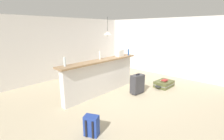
{
  "coord_description": "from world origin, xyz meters",
  "views": [
    {
      "loc": [
        -3.83,
        -3.07,
        2.08
      ],
      "look_at": [
        0.24,
        0.67,
        0.63
      ],
      "focal_mm": 25.76,
      "sensor_mm": 36.0,
      "label": 1
    }
  ],
  "objects": [
    {
      "name": "grocery_bag",
      "position": [
        0.45,
        0.51,
        1.23
      ],
      "size": [
        0.26,
        0.18,
        0.22
      ],
      "primitive_type": "cube",
      "color": "silver",
      "rests_on": "bar_countertop"
    },
    {
      "name": "ground_plane",
      "position": [
        0.0,
        0.0,
        -0.03
      ],
      "size": [
        13.0,
        13.0,
        0.05
      ],
      "primitive_type": "cube",
      "color": "#BCAD8E"
    },
    {
      "name": "pendant_lamp",
      "position": [
        0.95,
        1.57,
        1.87
      ],
      "size": [
        0.34,
        0.34,
        0.74
      ],
      "color": "black"
    },
    {
      "name": "suitcase_upright_charcoal",
      "position": [
        0.32,
        -0.36,
        0.33
      ],
      "size": [
        0.47,
        0.3,
        0.67
      ],
      "color": "#38383D",
      "rests_on": "ground_plane"
    },
    {
      "name": "book_stack",
      "position": [
        1.49,
        -0.74,
        0.25
      ],
      "size": [
        0.27,
        0.23,
        0.06
      ],
      "color": "tan",
      "rests_on": "suitcase_flat_olive"
    },
    {
      "name": "dining_chair_near_partition",
      "position": [
        0.92,
        1.12,
        0.52
      ],
      "size": [
        0.47,
        0.47,
        0.93
      ],
      "color": "#9E754C",
      "rests_on": "ground_plane"
    },
    {
      "name": "wall_back",
      "position": [
        0.0,
        3.05,
        1.25
      ],
      "size": [
        6.6,
        0.1,
        2.5
      ],
      "primitive_type": "cube",
      "color": "silver",
      "rests_on": "ground_plane"
    },
    {
      "name": "dining_table",
      "position": [
        0.96,
        1.63,
        0.65
      ],
      "size": [
        1.1,
        0.8,
        0.74
      ],
      "color": "#332319",
      "rests_on": "ground_plane"
    },
    {
      "name": "wall_right",
      "position": [
        3.05,
        0.3,
        1.25
      ],
      "size": [
        0.1,
        6.0,
        2.5
      ],
      "primitive_type": "cube",
      "color": "silver",
      "rests_on": "ground_plane"
    },
    {
      "name": "bottle_clear",
      "position": [
        -1.69,
        0.55,
        1.24
      ],
      "size": [
        0.06,
        0.06,
        0.24
      ],
      "primitive_type": "cylinder",
      "color": "silver",
      "rests_on": "bar_countertop"
    },
    {
      "name": "backpack_blue",
      "position": [
        -2.05,
        -0.88,
        0.2
      ],
      "size": [
        0.32,
        0.33,
        0.42
      ],
      "color": "#233D93",
      "rests_on": "ground_plane"
    },
    {
      "name": "bottle_blue",
      "position": [
        0.83,
        0.41,
        1.22
      ],
      "size": [
        0.06,
        0.06,
        0.22
      ],
      "primitive_type": "cylinder",
      "color": "#284C89",
      "rests_on": "bar_countertop"
    },
    {
      "name": "bar_countertop",
      "position": [
        -0.46,
        0.5,
        1.09
      ],
      "size": [
        2.96,
        0.4,
        0.05
      ],
      "primitive_type": "cube",
      "color": "#93704C",
      "rests_on": "partition_half_wall"
    },
    {
      "name": "suitcase_flat_olive",
      "position": [
        1.5,
        -0.73,
        0.11
      ],
      "size": [
        0.85,
        0.53,
        0.22
      ],
      "color": "#51562D",
      "rests_on": "ground_plane"
    },
    {
      "name": "partition_half_wall",
      "position": [
        -0.46,
        0.5,
        0.53
      ],
      "size": [
        2.8,
        0.2,
        1.07
      ],
      "primitive_type": "cube",
      "color": "silver",
      "rests_on": "ground_plane"
    },
    {
      "name": "bottle_white",
      "position": [
        -0.41,
        0.59,
        1.25
      ],
      "size": [
        0.06,
        0.06,
        0.26
      ],
      "primitive_type": "cylinder",
      "color": "silver",
      "rests_on": "bar_countertop"
    }
  ]
}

